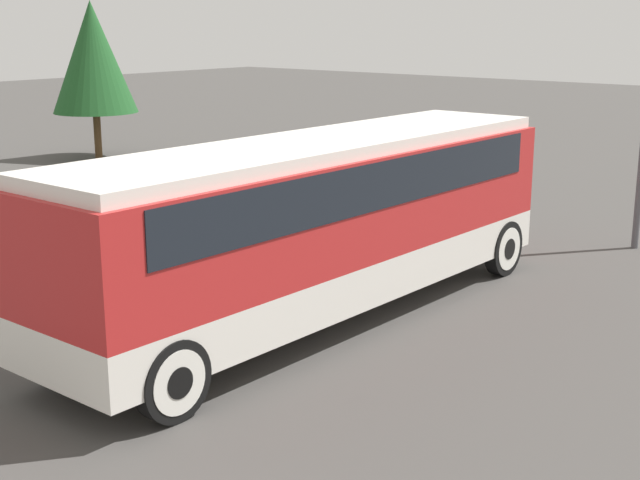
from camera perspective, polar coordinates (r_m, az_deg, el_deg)
The scene contains 5 objects.
ground_plane at distance 16.21m, azimuth -0.00°, elevation -5.05°, with size 120.00×120.00×0.00m, color #423F3D.
tour_bus at distance 15.75m, azimuth 0.23°, elevation 1.87°, with size 11.24×2.64×3.27m.
parked_car_mid at distance 19.04m, azimuth -14.62°, elevation -0.44°, with size 4.17×1.81×1.39m.
parked_car_far at distance 24.06m, azimuth -10.43°, elevation 2.73°, with size 4.35×1.82×1.35m.
tree_left at distance 35.48m, azimuth -14.33°, elevation 11.27°, with size 3.20×3.20×5.94m.
Camera 1 is at (-11.79, -9.78, 5.31)m, focal length 50.00 mm.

